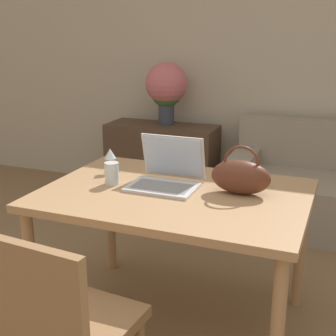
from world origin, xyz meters
TOP-DOWN VIEW (x-y plane):
  - wall_back at (0.00, 2.83)m, footprint 10.00×0.06m
  - dining_table at (-0.03, 0.68)m, footprint 1.34×0.95m
  - chair at (-0.16, -0.17)m, footprint 0.48×0.48m
  - sideboard at (-0.85, 2.49)m, footprint 1.02×0.40m
  - laptop at (-0.11, 0.77)m, footprint 0.35×0.32m
  - drinking_glass at (-0.39, 0.66)m, footprint 0.08×0.08m
  - wine_glass at (-0.49, 0.85)m, footprint 0.07×0.07m
  - handbag at (0.28, 0.77)m, footprint 0.30×0.13m
  - flower_vase at (-0.82, 2.54)m, footprint 0.38×0.38m

SIDE VIEW (x-z plane):
  - sideboard at x=-0.85m, z-range 0.00..0.71m
  - chair at x=-0.16m, z-range 0.06..0.94m
  - dining_table at x=-0.03m, z-range 0.30..1.06m
  - drinking_glass at x=-0.39m, z-range 0.76..0.88m
  - laptop at x=-0.11m, z-range 0.70..0.96m
  - handbag at x=0.28m, z-range 0.73..0.98m
  - wine_glass at x=-0.49m, z-range 0.79..0.94m
  - flower_vase at x=-0.82m, z-range 0.76..1.33m
  - wall_back at x=0.00m, z-range 0.00..2.70m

